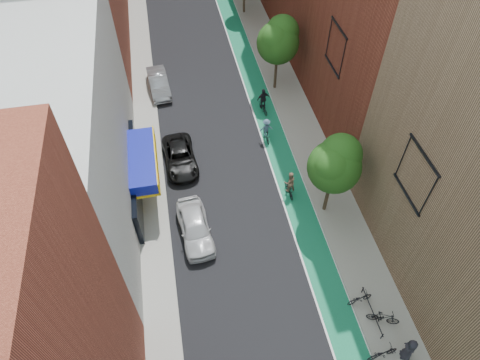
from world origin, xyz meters
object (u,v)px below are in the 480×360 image
parked_car_silver (159,83)px  cyclist_lane_far (266,131)px  cyclist_lane_mid (263,103)px  cyclist_lane_near (289,185)px  parked_car_white (195,227)px  parked_car_black (180,157)px  pedestrian (409,350)px

parked_car_silver → cyclist_lane_far: size_ratio=2.39×
parked_car_silver → cyclist_lane_mid: size_ratio=2.07×
cyclist_lane_near → cyclist_lane_mid: bearing=-96.1°
cyclist_lane_far → cyclist_lane_mid: bearing=-101.4°
parked_car_white → cyclist_lane_far: (6.66, 8.03, 0.04)m
parked_car_white → cyclist_lane_near: bearing=13.0°
parked_car_black → parked_car_white: bearing=-90.7°
parked_car_silver → cyclist_lane_mid: cyclist_lane_mid is taller
parked_car_white → parked_car_black: parked_car_white is taller
parked_car_white → cyclist_lane_mid: (7.21, 11.42, 0.10)m
cyclist_lane_near → cyclist_lane_mid: size_ratio=0.92×
parked_car_silver → cyclist_lane_near: size_ratio=2.24×
parked_car_black → pedestrian: pedestrian is taller
parked_car_silver → parked_car_black: bearing=-89.2°
parked_car_black → cyclist_lane_near: bearing=-34.7°
parked_car_silver → cyclist_lane_near: bearing=-64.3°
parked_car_silver → cyclist_lane_far: cyclist_lane_far is taller
parked_car_black → cyclist_lane_far: (6.96, 1.38, 0.18)m
cyclist_lane_mid → parked_car_silver: bearing=-38.3°
cyclist_lane_far → pedestrian: size_ratio=1.07×
cyclist_lane_near → parked_car_silver: bearing=-63.8°
parked_car_black → parked_car_silver: bearing=92.5°
parked_car_silver → pedestrian: bearing=-71.5°
parked_car_silver → pedestrian: size_ratio=2.54×
parked_car_white → pedestrian: size_ratio=2.63×
parked_car_black → pedestrian: bearing=-61.4°
cyclist_lane_far → cyclist_lane_near: bearing=90.6°
parked_car_white → cyclist_lane_near: (6.93, 2.21, 0.09)m
cyclist_lane_mid → pedestrian: 21.61m
pedestrian → parked_car_black: bearing=-125.2°
parked_car_white → parked_car_silver: bearing=89.7°
pedestrian → cyclist_lane_far: bearing=-146.4°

